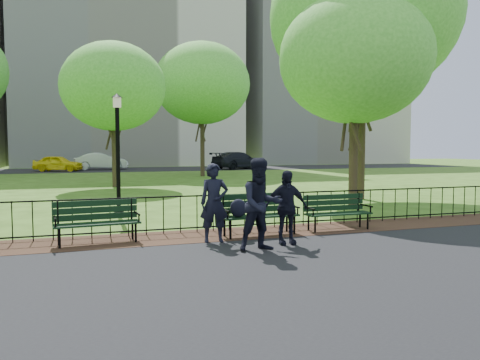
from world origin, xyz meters
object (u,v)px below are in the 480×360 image
object	(u,v)px
park_bench_left_a	(97,217)
park_bench_main	(251,209)
tree_near_e	(355,59)
lamppost	(118,150)
person_left	(214,203)
tree_far_e	(202,83)
person_mid	(261,204)
person_right	(286,207)
tree_far_c	(113,87)
sedan_dark	(238,160)
taxi	(58,163)
sedan_silver	(101,161)
park_bench_right_a	(336,208)
tree_mid_e	(363,18)

from	to	relation	value
park_bench_left_a	park_bench_main	bearing A→B (deg)	-10.45
park_bench_main	tree_near_e	xyz separation A→B (m)	(5.33, 4.29, 4.44)
lamppost	person_left	size ratio (longest dim) A/B	2.14
tree_near_e	tree_far_e	xyz separation A→B (m)	(-1.02, 17.84, 1.41)
person_mid	person_right	distance (m)	0.82
park_bench_main	tree_far_c	size ratio (longest dim) A/B	0.26
park_bench_main	person_mid	size ratio (longest dim) A/B	1.03
lamppost	sedan_dark	size ratio (longest dim) A/B	0.65
sedan_dark	person_left	bearing A→B (deg)	136.35
person_left	taxi	xyz separation A→B (m)	(-4.73, 32.76, -0.16)
lamppost	sedan_silver	xyz separation A→B (m)	(0.50, 29.70, -1.18)
lamppost	sedan_silver	distance (m)	29.73
park_bench_left_a	park_bench_right_a	size ratio (longest dim) A/B	1.07
tree_far_c	sedan_dark	xyz separation A→B (m)	(12.22, 16.88, -4.30)
person_left	park_bench_main	bearing A→B (deg)	26.54
park_bench_right_a	person_right	xyz separation A→B (m)	(-1.88, -1.19, 0.24)
park_bench_main	tree_near_e	bearing A→B (deg)	34.49
park_bench_left_a	sedan_dark	bearing A→B (deg)	61.13
tree_far_c	park_bench_left_a	bearing A→B (deg)	-94.93
tree_mid_e	tree_far_c	distance (m)	12.66
sedan_silver	park_bench_right_a	bearing A→B (deg)	-170.94
park_bench_left_a	person_left	size ratio (longest dim) A/B	1.06
park_bench_main	tree_near_e	distance (m)	8.16
person_left	sedan_silver	xyz separation A→B (m)	(-1.17, 34.27, -0.07)
taxi	tree_far_c	bearing A→B (deg)	-149.52
tree_near_e	tree_mid_e	bearing A→B (deg)	50.42
tree_far_c	lamppost	bearing A→B (deg)	-92.92
park_bench_main	person_mid	xyz separation A→B (m)	(-0.32, -1.46, 0.29)
tree_far_e	sedan_silver	distance (m)	14.59
lamppost	tree_far_e	xyz separation A→B (m)	(6.96, 17.93, 4.52)
park_bench_main	sedan_silver	distance (m)	33.97
park_bench_left_a	tree_far_c	size ratio (longest dim) A/B	0.24
sedan_silver	sedan_dark	world-z (taller)	sedan_dark
lamppost	tree_far_e	size ratio (longest dim) A/B	0.39
taxi	sedan_dark	distance (m)	15.83
park_bench_main	tree_far_e	size ratio (longest dim) A/B	0.20
tree_far_e	person_right	distance (m)	24.21
tree_mid_e	taxi	xyz separation A→B (m)	(-12.43, 26.40, -6.32)
lamppost	tree_near_e	bearing A→B (deg)	0.69
park_bench_right_a	taxi	bearing A→B (deg)	103.17
sedan_dark	park_bench_left_a	bearing A→B (deg)	132.21
park_bench_right_a	person_left	world-z (taller)	person_left
park_bench_right_a	park_bench_left_a	bearing A→B (deg)	177.68
tree_near_e	tree_far_e	world-z (taller)	tree_far_e
sedan_dark	park_bench_main	bearing A→B (deg)	137.72
tree_near_e	sedan_silver	size ratio (longest dim) A/B	1.57
tree_far_e	person_right	size ratio (longest dim) A/B	6.02
tree_near_e	lamppost	bearing A→B (deg)	-179.31
person_right	sedan_dark	size ratio (longest dim) A/B	0.28
park_bench_main	taxi	bearing A→B (deg)	95.64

